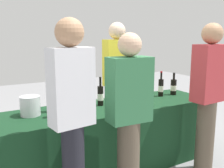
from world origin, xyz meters
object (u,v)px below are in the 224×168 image
at_px(guest_0, 72,112).
at_px(wine_bottle_4, 161,87).
at_px(menu_board, 120,105).
at_px(wine_glass_1, 124,98).
at_px(server_pouring, 117,78).
at_px(guest_2, 208,93).
at_px(guest_1, 129,113).
at_px(ice_bucket, 30,106).
at_px(wine_bottle_5, 173,87).
at_px(wine_glass_2, 142,98).
at_px(wine_bottle_0, 52,100).
at_px(wine_bottle_2, 100,95).
at_px(wine_bottle_1, 62,99).
at_px(wine_glass_0, 51,107).
at_px(wine_bottle_3, 134,90).

bearing_deg(guest_0, wine_bottle_4, 17.05).
bearing_deg(menu_board, wine_glass_1, -109.82).
relative_size(server_pouring, guest_2, 1.03).
xyz_separation_m(guest_1, menu_board, (0.91, 1.66, -0.45)).
bearing_deg(ice_bucket, server_pouring, 20.82).
relative_size(wine_bottle_4, wine_bottle_5, 1.11).
xyz_separation_m(wine_bottle_5, wine_glass_2, (-0.71, -0.27, -0.02)).
height_order(guest_0, menu_board, guest_0).
bearing_deg(wine_bottle_0, guest_0, -93.70).
bearing_deg(server_pouring, guest_2, 113.61).
height_order(server_pouring, guest_2, server_pouring).
bearing_deg(wine_glass_2, ice_bucket, 166.12).
bearing_deg(wine_bottle_2, guest_1, -94.43).
relative_size(wine_glass_1, guest_2, 0.09).
xyz_separation_m(wine_bottle_4, guest_0, (-1.48, -0.67, 0.06)).
xyz_separation_m(wine_glass_1, guest_2, (0.81, -0.46, 0.06)).
relative_size(wine_bottle_0, wine_bottle_4, 1.04).
height_order(server_pouring, guest_0, server_pouring).
xyz_separation_m(wine_bottle_5, menu_board, (-0.23, 1.00, -0.46)).
bearing_deg(wine_bottle_0, wine_glass_2, -17.43).
xyz_separation_m(wine_bottle_1, server_pouring, (0.94, 0.42, 0.09)).
distance_m(wine_glass_2, server_pouring, 0.80).
bearing_deg(wine_bottle_1, wine_glass_2, -24.00).
bearing_deg(wine_glass_0, wine_bottle_0, 69.70).
height_order(wine_bottle_0, wine_bottle_1, wine_bottle_0).
bearing_deg(wine_bottle_5, wine_bottle_0, 179.03).
bearing_deg(ice_bucket, wine_bottle_4, -0.20).
distance_m(wine_glass_0, guest_0, 0.51).
distance_m(ice_bucket, guest_1, 0.99).
bearing_deg(wine_glass_2, server_pouring, 80.42).
xyz_separation_m(wine_bottle_1, wine_bottle_5, (1.52, -0.10, -0.00)).
distance_m(wine_glass_2, guest_2, 0.72).
relative_size(wine_bottle_2, server_pouring, 0.19).
bearing_deg(menu_board, wine_bottle_0, -135.68).
bearing_deg(guest_0, wine_glass_2, 14.33).
height_order(wine_bottle_5, menu_board, wine_bottle_5).
relative_size(wine_glass_2, guest_2, 0.08).
height_order(wine_glass_2, guest_0, guest_0).
bearing_deg(guest_0, wine_bottle_5, 13.93).
height_order(wine_bottle_0, wine_glass_1, wine_bottle_0).
bearing_deg(wine_glass_2, wine_bottle_2, 145.24).
height_order(wine_glass_1, guest_2, guest_2).
distance_m(wine_bottle_3, wine_bottle_4, 0.41).
bearing_deg(wine_glass_0, wine_bottle_1, 52.15).
xyz_separation_m(wine_bottle_1, wine_glass_0, (-0.19, -0.24, -0.01)).
bearing_deg(wine_bottle_1, guest_2, -27.78).
xyz_separation_m(wine_glass_2, guest_0, (-0.98, -0.38, 0.09)).
height_order(wine_bottle_4, wine_glass_0, wine_bottle_4).
distance_m(wine_glass_2, ice_bucket, 1.20).
height_order(wine_bottle_3, wine_glass_1, wine_bottle_3).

